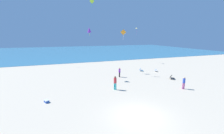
{
  "coord_description": "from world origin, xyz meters",
  "views": [
    {
      "loc": [
        -5.55,
        -9.21,
        6.5
      ],
      "look_at": [
        0.0,
        6.93,
        2.77
      ],
      "focal_mm": 22.55,
      "sensor_mm": 36.0,
      "label": 1
    }
  ],
  "objects_px": {
    "kite_yellow": "(136,28)",
    "kite_lime": "(92,1)",
    "kite_orange": "(123,32)",
    "person_0": "(184,82)",
    "person_3": "(115,82)",
    "cooler_box": "(47,101)",
    "beach_chair_far_left": "(172,77)",
    "beach_chair_far_right": "(141,70)",
    "person_2": "(120,72)",
    "beach_chair_mid_beach": "(156,70)",
    "kite_purple": "(89,30)"
  },
  "relations": [
    {
      "from": "kite_yellow",
      "to": "kite_lime",
      "type": "bearing_deg",
      "value": -156.7
    },
    {
      "from": "kite_orange",
      "to": "person_0",
      "type": "bearing_deg",
      "value": -64.07
    },
    {
      "from": "person_3",
      "to": "cooler_box",
      "type": "bearing_deg",
      "value": -31.34
    },
    {
      "from": "beach_chair_far_left",
      "to": "kite_lime",
      "type": "bearing_deg",
      "value": -166.02
    },
    {
      "from": "beach_chair_far_right",
      "to": "person_0",
      "type": "relative_size",
      "value": 0.53
    },
    {
      "from": "beach_chair_far_left",
      "to": "person_3",
      "type": "distance_m",
      "value": 9.93
    },
    {
      "from": "person_0",
      "to": "person_2",
      "type": "distance_m",
      "value": 9.44
    },
    {
      "from": "beach_chair_mid_beach",
      "to": "kite_purple",
      "type": "xyz_separation_m",
      "value": [
        -12.42,
        -0.36,
        7.2
      ]
    },
    {
      "from": "kite_orange",
      "to": "cooler_box",
      "type": "bearing_deg",
      "value": -146.81
    },
    {
      "from": "person_2",
      "to": "kite_lime",
      "type": "xyz_separation_m",
      "value": [
        -2.95,
        6.17,
        11.72
      ]
    },
    {
      "from": "beach_chair_far_right",
      "to": "kite_lime",
      "type": "distance_m",
      "value": 15.38
    },
    {
      "from": "person_2",
      "to": "kite_orange",
      "type": "distance_m",
      "value": 6.54
    },
    {
      "from": "beach_chair_mid_beach",
      "to": "person_2",
      "type": "height_order",
      "value": "person_2"
    },
    {
      "from": "beach_chair_mid_beach",
      "to": "kite_yellow",
      "type": "xyz_separation_m",
      "value": [
        1.02,
        10.13,
        8.24
      ]
    },
    {
      "from": "beach_chair_mid_beach",
      "to": "kite_purple",
      "type": "distance_m",
      "value": 14.36
    },
    {
      "from": "beach_chair_far_left",
      "to": "person_2",
      "type": "bearing_deg",
      "value": -149.2
    },
    {
      "from": "kite_purple",
      "to": "beach_chair_far_left",
      "type": "bearing_deg",
      "value": -20.91
    },
    {
      "from": "person_3",
      "to": "kite_orange",
      "type": "relative_size",
      "value": 1.01
    },
    {
      "from": "beach_chair_far_right",
      "to": "person_3",
      "type": "xyz_separation_m",
      "value": [
        -7.95,
        -7.33,
        0.74
      ]
    },
    {
      "from": "beach_chair_far_left",
      "to": "beach_chair_far_right",
      "type": "distance_m",
      "value": 6.35
    },
    {
      "from": "person_3",
      "to": "kite_orange",
      "type": "height_order",
      "value": "kite_orange"
    },
    {
      "from": "beach_chair_mid_beach",
      "to": "person_3",
      "type": "bearing_deg",
      "value": 170.19
    },
    {
      "from": "beach_chair_far_right",
      "to": "beach_chair_mid_beach",
      "type": "bearing_deg",
      "value": 3.26
    },
    {
      "from": "person_0",
      "to": "cooler_box",
      "type": "bearing_deg",
      "value": -77.69
    },
    {
      "from": "beach_chair_far_right",
      "to": "kite_purple",
      "type": "xyz_separation_m",
      "value": [
        -9.93,
        -1.55,
        7.16
      ]
    },
    {
      "from": "beach_chair_far_left",
      "to": "kite_yellow",
      "type": "distance_m",
      "value": 17.17
    },
    {
      "from": "kite_lime",
      "to": "beach_chair_mid_beach",
      "type": "bearing_deg",
      "value": -25.07
    },
    {
      "from": "beach_chair_mid_beach",
      "to": "cooler_box",
      "type": "height_order",
      "value": "beach_chair_mid_beach"
    },
    {
      "from": "cooler_box",
      "to": "person_3",
      "type": "xyz_separation_m",
      "value": [
        7.72,
        0.99,
        0.87
      ]
    },
    {
      "from": "kite_lime",
      "to": "beach_chair_far_left",
      "type": "bearing_deg",
      "value": -44.27
    },
    {
      "from": "kite_yellow",
      "to": "person_2",
      "type": "bearing_deg",
      "value": -128.2
    },
    {
      "from": "kite_purple",
      "to": "beach_chair_mid_beach",
      "type": "bearing_deg",
      "value": 1.67
    },
    {
      "from": "beach_chair_mid_beach",
      "to": "person_3",
      "type": "relative_size",
      "value": 0.44
    },
    {
      "from": "person_0",
      "to": "kite_orange",
      "type": "distance_m",
      "value": 11.89
    },
    {
      "from": "kite_orange",
      "to": "beach_chair_far_right",
      "type": "bearing_deg",
      "value": 10.68
    },
    {
      "from": "beach_chair_far_left",
      "to": "person_0",
      "type": "bearing_deg",
      "value": -54.34
    },
    {
      "from": "beach_chair_far_right",
      "to": "person_3",
      "type": "height_order",
      "value": "person_3"
    },
    {
      "from": "kite_orange",
      "to": "beach_chair_mid_beach",
      "type": "bearing_deg",
      "value": -3.54
    },
    {
      "from": "person_0",
      "to": "kite_yellow",
      "type": "xyz_separation_m",
      "value": [
        3.22,
        18.82,
        7.56
      ]
    },
    {
      "from": "person_0",
      "to": "kite_lime",
      "type": "bearing_deg",
      "value": -130.1
    },
    {
      "from": "beach_chair_far_left",
      "to": "person_2",
      "type": "distance_m",
      "value": 8.16
    },
    {
      "from": "beach_chair_far_left",
      "to": "person_0",
      "type": "height_order",
      "value": "person_0"
    },
    {
      "from": "person_0",
      "to": "kite_orange",
      "type": "xyz_separation_m",
      "value": [
        -4.43,
        9.1,
        6.24
      ]
    },
    {
      "from": "cooler_box",
      "to": "kite_lime",
      "type": "distance_m",
      "value": 18.94
    },
    {
      "from": "beach_chair_far_left",
      "to": "person_3",
      "type": "bearing_deg",
      "value": -114.41
    },
    {
      "from": "beach_chair_far_left",
      "to": "person_3",
      "type": "height_order",
      "value": "person_3"
    },
    {
      "from": "kite_orange",
      "to": "kite_yellow",
      "type": "xyz_separation_m",
      "value": [
        7.64,
        9.72,
        1.32
      ]
    },
    {
      "from": "beach_chair_mid_beach",
      "to": "kite_orange",
      "type": "height_order",
      "value": "kite_orange"
    },
    {
      "from": "person_2",
      "to": "kite_orange",
      "type": "height_order",
      "value": "kite_orange"
    },
    {
      "from": "beach_chair_far_right",
      "to": "kite_purple",
      "type": "bearing_deg",
      "value": -142.29
    }
  ]
}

